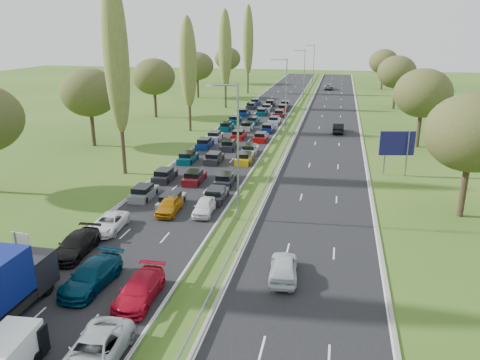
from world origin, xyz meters
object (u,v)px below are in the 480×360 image
Objects in this scene: info_sign at (21,242)px; near_car_3 at (76,245)px; direction_sign at (397,145)px; near_car_2 at (109,223)px.

near_car_3 is at bearing 24.06° from info_sign.
near_car_3 is 1.00× the size of direction_sign.
near_car_3 reaches higher than near_car_2.
direction_sign is (25.37, 25.91, 2.80)m from near_car_3.
info_sign is 39.84m from direction_sign.
info_sign is 0.40× the size of direction_sign.
near_car_2 is 0.90× the size of direction_sign.
direction_sign is (24.97, 21.37, 2.90)m from near_car_2.
info_sign is at bearing -158.41° from near_car_3.
near_car_3 is 36.37m from direction_sign.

